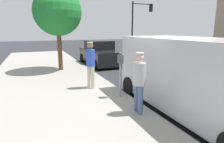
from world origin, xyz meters
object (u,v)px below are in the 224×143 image
pedestrian_in_blue (91,62)px  pedestrian_in_gray (139,79)px  parked_van (194,74)px  parking_meter_near (120,67)px  traffic_light_corner (139,19)px  street_tree (58,12)px  parked_sedan_behind (100,54)px

pedestrian_in_blue → pedestrian_in_gray: bearing=101.2°
pedestrian_in_gray → pedestrian_in_blue: bearing=-78.8°
pedestrian_in_gray → parked_van: size_ratio=0.32×
parking_meter_near → pedestrian_in_gray: pedestrian_in_gray is taller
pedestrian_in_blue → traffic_light_corner: traffic_light_corner is taller
street_tree → traffic_light_corner: bearing=-142.7°
pedestrian_in_gray → parked_van: 1.61m
traffic_light_corner → pedestrian_in_blue: bearing=51.9°
pedestrian_in_blue → parked_van: size_ratio=0.34×
parked_sedan_behind → street_tree: size_ratio=0.99×
parked_van → traffic_light_corner: 15.56m
pedestrian_in_blue → pedestrian_in_gray: pedestrian_in_blue is taller
parking_meter_near → traffic_light_corner: traffic_light_corner is taller
pedestrian_in_blue → parking_meter_near: bearing=114.1°
parked_van → street_tree: bearing=-68.5°
parked_van → street_tree: street_tree is taller
pedestrian_in_blue → parked_van: (-2.12, 3.05, -0.02)m
parking_meter_near → traffic_light_corner: size_ratio=0.29×
pedestrian_in_gray → street_tree: street_tree is taller
pedestrian_in_blue → parked_sedan_behind: 5.96m
parking_meter_near → pedestrian_in_blue: pedestrian_in_blue is taller
pedestrian_in_blue → street_tree: 4.50m
parked_van → pedestrian_in_blue: bearing=-55.2°
parked_van → parked_sedan_behind: (-0.15, -8.55, -0.41)m
parked_sedan_behind → parking_meter_near: bearing=76.5°
parked_van → parked_sedan_behind: parked_van is taller
pedestrian_in_blue → parked_van: bearing=124.8°
pedestrian_in_gray → parked_van: parked_van is taller
pedestrian_in_gray → parked_sedan_behind: size_ratio=0.37×
pedestrian_in_gray → street_tree: size_ratio=0.37×
parking_meter_near → traffic_light_corner: 14.83m
pedestrian_in_blue → parked_sedan_behind: pedestrian_in_blue is taller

